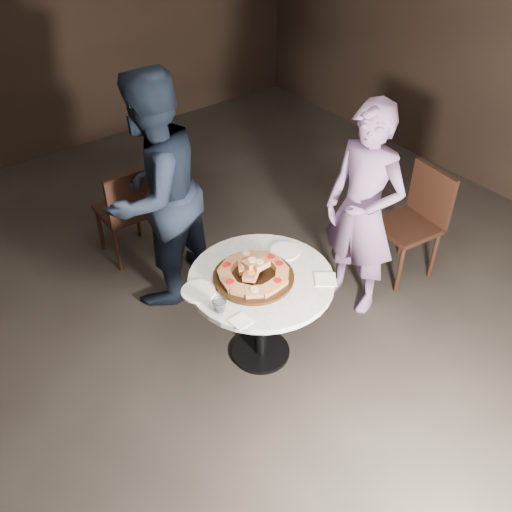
# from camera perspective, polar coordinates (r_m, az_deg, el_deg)

# --- Properties ---
(floor) EXTENTS (7.00, 7.00, 0.00)m
(floor) POSITION_cam_1_polar(r_m,az_deg,el_deg) (3.78, 0.00, -10.08)
(floor) COLOR black
(floor) RESTS_ON ground
(table) EXTENTS (1.02, 1.02, 0.65)m
(table) POSITION_cam_1_polar(r_m,az_deg,el_deg) (3.44, 0.51, -3.70)
(table) COLOR black
(table) RESTS_ON ground
(serving_board) EXTENTS (0.55, 0.55, 0.02)m
(serving_board) POSITION_cam_1_polar(r_m,az_deg,el_deg) (3.34, -0.24, -2.11)
(serving_board) COLOR black
(serving_board) RESTS_ON table
(focaccia_pile) EXTENTS (0.43, 0.41, 0.11)m
(focaccia_pile) POSITION_cam_1_polar(r_m,az_deg,el_deg) (3.32, -0.26, -1.54)
(focaccia_pile) COLOR #A66E40
(focaccia_pile) RESTS_ON serving_board
(plate_left) EXTENTS (0.24, 0.24, 0.01)m
(plate_left) POSITION_cam_1_polar(r_m,az_deg,el_deg) (3.27, -5.79, -3.53)
(plate_left) COLOR white
(plate_left) RESTS_ON table
(plate_right) EXTENTS (0.21, 0.21, 0.01)m
(plate_right) POSITION_cam_1_polar(r_m,az_deg,el_deg) (3.55, 2.90, 0.48)
(plate_right) COLOR white
(plate_right) RESTS_ON table
(water_glass) EXTENTS (0.09, 0.09, 0.07)m
(water_glass) POSITION_cam_1_polar(r_m,az_deg,el_deg) (3.13, -3.66, -4.98)
(water_glass) COLOR silver
(water_glass) RESTS_ON table
(napkin_near) EXTENTS (0.11, 0.11, 0.01)m
(napkin_near) POSITION_cam_1_polar(r_m,az_deg,el_deg) (3.09, -1.52, -6.54)
(napkin_near) COLOR white
(napkin_near) RESTS_ON table
(napkin_far) EXTENTS (0.17, 0.17, 0.01)m
(napkin_far) POSITION_cam_1_polar(r_m,az_deg,el_deg) (3.36, 6.97, -2.34)
(napkin_far) COLOR white
(napkin_far) RESTS_ON table
(chair_far) EXTENTS (0.39, 0.41, 0.81)m
(chair_far) POSITION_cam_1_polar(r_m,az_deg,el_deg) (4.38, -12.69, 4.70)
(chair_far) COLOR black
(chair_far) RESTS_ON ground
(chair_right) EXTENTS (0.45, 0.44, 0.84)m
(chair_right) POSITION_cam_1_polar(r_m,az_deg,el_deg) (4.32, 15.77, 3.90)
(chair_right) COLOR black
(chair_right) RESTS_ON ground
(diner_navy) EXTENTS (0.98, 0.87, 1.67)m
(diner_navy) POSITION_cam_1_polar(r_m,az_deg,el_deg) (3.82, -10.16, 6.20)
(diner_navy) COLOR black
(diner_navy) RESTS_ON ground
(diner_teal) EXTENTS (0.46, 0.61, 1.51)m
(diner_teal) POSITION_cam_1_polar(r_m,az_deg,el_deg) (3.78, 10.65, 4.34)
(diner_teal) COLOR slate
(diner_teal) RESTS_ON ground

